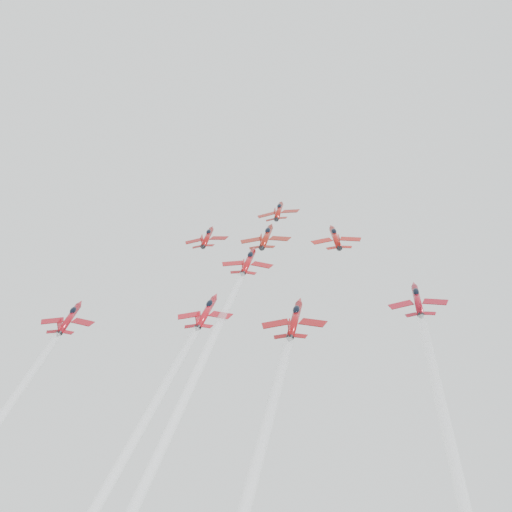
# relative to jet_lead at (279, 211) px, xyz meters

# --- Properties ---
(jet_lead) EXTENTS (8.93, 11.00, 8.36)m
(jet_lead) POSITION_rel_jet_lead_xyz_m (0.00, 0.00, 0.00)
(jet_lead) COLOR maroon
(jet_row2_left) EXTENTS (8.56, 10.55, 8.02)m
(jet_row2_left) POSITION_rel_jet_lead_xyz_m (-12.88, -11.00, -8.18)
(jet_row2_left) COLOR maroon
(jet_row2_center) EXTENTS (9.75, 12.01, 9.13)m
(jet_row2_center) POSITION_rel_jet_lead_xyz_m (-1.41, -11.58, -8.59)
(jet_row2_center) COLOR maroon
(jet_row2_right) EXTENTS (9.35, 11.52, 8.76)m
(jet_row2_right) POSITION_rel_jet_lead_xyz_m (11.67, -12.76, -9.47)
(jet_row2_right) COLOR #AA1510
(jet_center) EXTENTS (9.09, 80.12, 59.94)m
(jet_center) POSITION_rel_jet_lead_xyz_m (-3.62, -56.25, -41.85)
(jet_center) COLOR #A70F15
(jet_rear_farright) EXTENTS (8.81, 77.71, 58.13)m
(jet_rear_farright) POSITION_rel_jet_lead_xyz_m (23.72, -68.26, -50.77)
(jet_rear_farright) COLOR maroon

